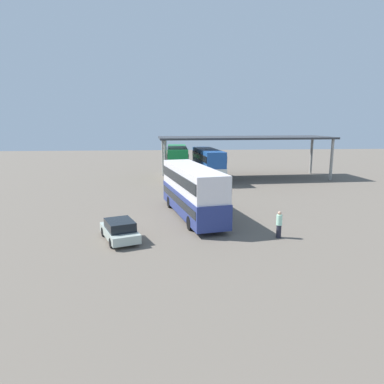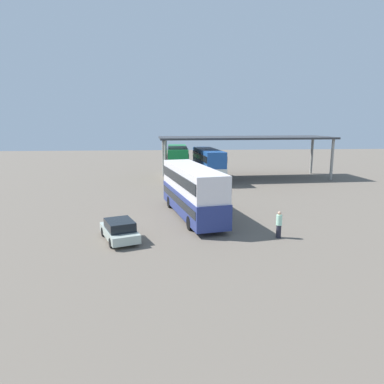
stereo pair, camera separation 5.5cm
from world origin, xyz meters
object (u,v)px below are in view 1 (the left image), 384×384
at_px(pedestrian_waiting, 279,224).
at_px(parked_hatchback, 120,230).
at_px(double_decker_mid_row, 208,163).
at_px(double_decker_main, 192,189).
at_px(double_decker_near_canopy, 177,161).

bearing_deg(pedestrian_waiting, parked_hatchback, 34.06).
bearing_deg(parked_hatchback, double_decker_mid_row, -41.23).
bearing_deg(double_decker_main, pedestrian_waiting, -148.55).
xyz_separation_m(double_decker_main, parked_hatchback, (-5.07, -5.43, -1.54)).
bearing_deg(pedestrian_waiting, double_decker_near_canopy, -41.74).
bearing_deg(pedestrian_waiting, double_decker_main, -11.66).
relative_size(double_decker_main, pedestrian_waiting, 6.35).
height_order(double_decker_main, double_decker_mid_row, double_decker_main).
distance_m(parked_hatchback, pedestrian_waiting, 10.35).
distance_m(double_decker_main, parked_hatchback, 7.59).
relative_size(double_decker_near_canopy, double_decker_mid_row, 1.09).
bearing_deg(double_decker_mid_row, double_decker_near_canopy, 53.18).
distance_m(double_decker_main, pedestrian_waiting, 7.88).
bearing_deg(double_decker_near_canopy, double_decker_main, -177.50).
xyz_separation_m(double_decker_main, double_decker_near_canopy, (-0.45, 19.76, 0.07)).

